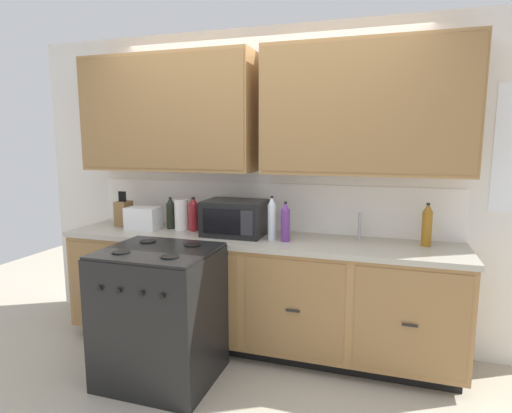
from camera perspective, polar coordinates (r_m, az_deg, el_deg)
ground_plane at (r=3.38m, az=-1.93°, el=-20.70°), size 8.00×8.00×0.00m
wall_unit at (r=3.41m, az=0.81°, el=8.99°), size 4.31×0.40×2.58m
counter_run at (r=3.43m, az=-0.23°, el=-11.48°), size 3.14×0.64×0.92m
stove_range at (r=3.09m, az=-12.86°, el=-14.15°), size 0.76×0.68×0.95m
microwave at (r=3.36m, az=-2.91°, el=-1.54°), size 0.48×0.37×0.28m
toaster at (r=3.71m, az=-15.07°, el=-1.55°), size 0.28×0.18×0.19m
knife_block at (r=3.91m, az=-17.55°, el=-0.85°), size 0.11×0.14×0.31m
sink_faucet at (r=3.34m, az=13.91°, el=-2.55°), size 0.02×0.02×0.20m
paper_towel_roll at (r=3.62m, az=-10.10°, el=-1.09°), size 0.12×0.12×0.26m
bottle_amber at (r=3.24m, az=22.24°, el=-2.35°), size 0.07×0.07×0.31m
bottle_clear at (r=3.19m, az=2.17°, el=-1.66°), size 0.06×0.06×0.34m
bottle_red at (r=3.56m, az=-8.49°, el=-1.07°), size 0.08×0.08×0.29m
bottle_violet at (r=3.15m, az=4.01°, el=-2.13°), size 0.07×0.07×0.30m
bottle_dark at (r=3.68m, az=-11.54°, el=-0.92°), size 0.07×0.07×0.27m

